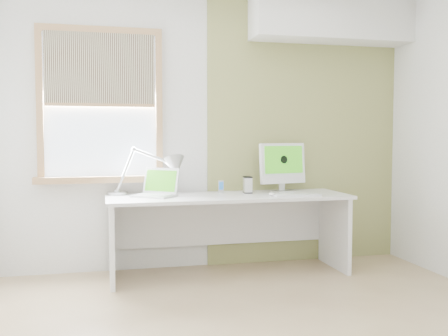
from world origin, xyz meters
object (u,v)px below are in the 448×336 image
object	(u,v)px
desk	(227,215)
imac	(282,164)
desk_lamp	(164,170)
external_drive	(248,185)
laptop	(157,189)

from	to	relation	value
desk	imac	xyz separation A→B (m)	(0.58, 0.12, 0.46)
desk_lamp	imac	xyz separation A→B (m)	(1.15, 0.03, 0.03)
desk_lamp	external_drive	size ratio (longest dim) A/B	4.81
external_drive	desk	bearing A→B (deg)	-163.25
desk	laptop	size ratio (longest dim) A/B	4.85
desk	imac	bearing A→B (deg)	11.35
external_drive	imac	xyz separation A→B (m)	(0.37, 0.05, 0.18)
desk_lamp	laptop	distance (m)	0.20
laptop	external_drive	distance (m)	0.86
laptop	imac	xyz separation A→B (m)	(1.23, 0.10, 0.20)
desk_lamp	external_drive	xyz separation A→B (m)	(0.78, -0.03, -0.15)
external_drive	imac	distance (m)	0.41
desk	external_drive	xyz separation A→B (m)	(0.21, 0.06, 0.27)
desk_lamp	laptop	world-z (taller)	desk_lamp
external_drive	laptop	bearing A→B (deg)	-176.61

